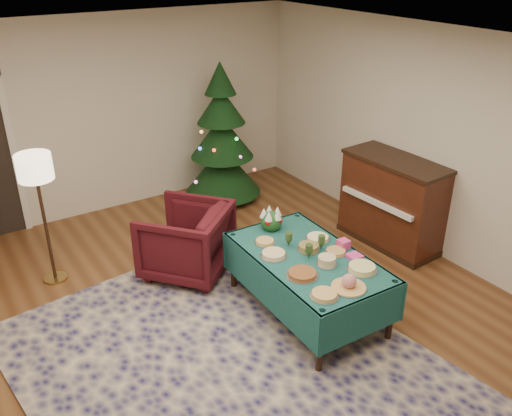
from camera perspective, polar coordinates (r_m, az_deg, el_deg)
room_shell at (r=4.68m, az=-3.20°, el=-0.94°), size 7.00×7.00×7.00m
rug at (r=5.07m, az=-2.28°, el=-17.01°), size 3.67×4.55×0.02m
buffet_table at (r=5.51m, az=5.44°, el=-6.25°), size 1.06×1.76×0.67m
platter_0 at (r=4.86m, az=7.20°, el=-9.05°), size 0.26×0.26×0.04m
platter_1 at (r=4.98m, az=9.76°, el=-7.81°), size 0.32×0.32×0.15m
platter_2 at (r=5.27m, az=11.09°, el=-6.23°), size 0.30×0.30×0.06m
platter_3 at (r=5.12m, az=4.90°, el=-6.94°), size 0.31×0.31×0.05m
platter_4 at (r=5.29m, az=7.47°, el=-5.55°), size 0.20×0.20×0.09m
platter_5 at (r=5.51m, az=8.40°, el=-4.57°), size 0.23×0.23×0.04m
platter_6 at (r=5.40m, az=1.86°, el=-4.90°), size 0.27×0.27×0.05m
platter_7 at (r=5.52m, az=5.55°, el=-4.17°), size 0.24×0.24×0.06m
platter_8 at (r=5.73m, az=6.52°, el=-3.15°), size 0.26×0.26×0.04m
platter_9 at (r=5.63m, az=0.94°, el=-3.56°), size 0.22×0.22×0.04m
goblet_0 at (r=5.55m, az=3.47°, el=-3.30°), size 0.07×0.07×0.16m
goblet_1 at (r=5.53m, az=6.91°, el=-3.58°), size 0.07×0.07×0.16m
goblet_2 at (r=5.36m, az=5.59°, el=-4.54°), size 0.07×0.07×0.16m
napkin_stack at (r=5.46m, az=10.33°, el=-5.04°), size 0.14×0.14×0.04m
gift_box at (r=5.60m, az=9.20°, el=-3.77°), size 0.11×0.11×0.09m
centerpiece at (r=5.86m, az=1.62°, el=-1.19°), size 0.24×0.24×0.28m
armchair at (r=6.23m, az=-7.40°, el=-3.09°), size 1.22×1.22×0.92m
floor_lamp at (r=6.12m, az=-22.17°, el=3.22°), size 0.37×0.37×1.53m
christmas_tree at (r=7.91m, az=-3.62°, el=7.19°), size 1.39×1.39×2.04m
piano at (r=6.98m, az=14.13°, el=0.54°), size 0.69×1.35×1.14m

